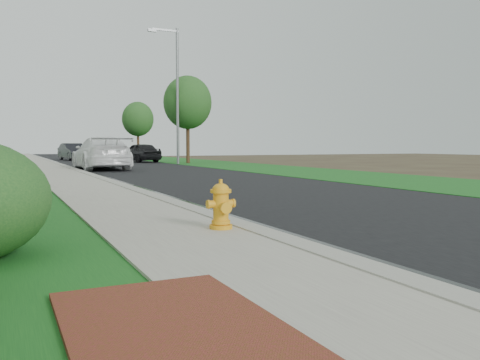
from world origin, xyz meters
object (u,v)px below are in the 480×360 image
white_suv (101,153)px  dark_car_mid (140,152)px  fire_hydrant (221,206)px  streetlight (175,88)px

white_suv → dark_car_mid: 12.61m
white_suv → fire_hydrant: bearing=84.2°
fire_hydrant → dark_car_mid: size_ratio=0.17×
fire_hydrant → dark_car_mid: bearing=78.0°
white_suv → streetlight: (6.51, 5.89, 4.74)m
white_suv → dark_car_mid: white_suv is taller
dark_car_mid → streetlight: size_ratio=0.47×
white_suv → dark_car_mid: size_ratio=1.39×
dark_car_mid → streetlight: bearing=89.9°
dark_car_mid → streetlight: 7.54m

